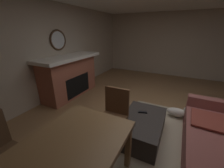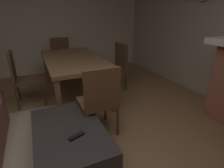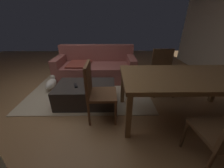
# 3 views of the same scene
# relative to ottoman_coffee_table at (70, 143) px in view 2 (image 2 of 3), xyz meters

# --- Properties ---
(wall_right_window_side) EXTENTS (0.12, 6.18, 2.54)m
(wall_right_window_side) POSITION_rel_ottoman_coffee_table_xyz_m (3.34, 0.13, 1.08)
(wall_right_window_side) COLOR beige
(wall_right_window_side) RESTS_ON ground
(ottoman_coffee_table) EXTENTS (1.09, 0.70, 0.38)m
(ottoman_coffee_table) POSITION_rel_ottoman_coffee_table_xyz_m (0.00, 0.00, 0.00)
(ottoman_coffee_table) COLOR #2D2826
(ottoman_coffee_table) RESTS_ON ground
(tv_remote) EXTENTS (0.10, 0.17, 0.02)m
(tv_remote) POSITION_rel_ottoman_coffee_table_xyz_m (-0.17, -0.04, 0.20)
(tv_remote) COLOR black
(tv_remote) RESTS_ON ottoman_coffee_table
(dining_table) EXTENTS (1.89, 0.98, 0.74)m
(dining_table) POSITION_rel_ottoman_coffee_table_xyz_m (1.59, -0.44, 0.48)
(dining_table) COLOR brown
(dining_table) RESTS_ON ground
(dining_chair_south) EXTENTS (0.47, 0.47, 0.93)m
(dining_chair_south) POSITION_rel_ottoman_coffee_table_xyz_m (1.59, -1.32, 0.33)
(dining_chair_south) COLOR #513823
(dining_chair_south) RESTS_ON ground
(dining_chair_west) EXTENTS (0.45, 0.45, 0.93)m
(dining_chair_west) POSITION_rel_ottoman_coffee_table_xyz_m (0.25, -0.44, 0.33)
(dining_chair_west) COLOR brown
(dining_chair_west) RESTS_ON ground
(dining_chair_east) EXTENTS (0.45, 0.45, 0.93)m
(dining_chair_east) POSITION_rel_ottoman_coffee_table_xyz_m (2.92, -0.43, 0.33)
(dining_chair_east) COLOR brown
(dining_chair_east) RESTS_ON ground
(dining_chair_north) EXTENTS (0.44, 0.44, 0.93)m
(dining_chair_north) POSITION_rel_ottoman_coffee_table_xyz_m (1.59, 0.44, 0.33)
(dining_chair_north) COLOR #513823
(dining_chair_north) RESTS_ON ground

